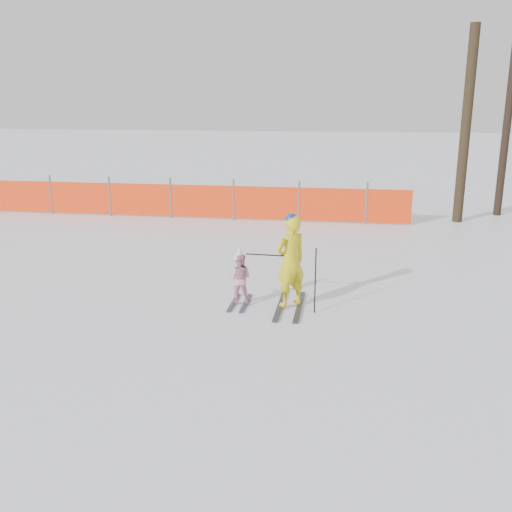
% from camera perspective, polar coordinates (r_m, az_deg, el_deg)
% --- Properties ---
extents(ground, '(120.00, 120.00, 0.00)m').
position_cam_1_polar(ground, '(9.56, -0.48, -6.58)').
color(ground, white).
rests_on(ground, ground).
extents(adult, '(0.70, 1.55, 1.71)m').
position_cam_1_polar(adult, '(9.95, 3.47, -0.56)').
color(adult, black).
rests_on(adult, ground).
extents(child, '(0.44, 0.96, 1.09)m').
position_cam_1_polar(child, '(10.21, -1.67, -2.18)').
color(child, black).
rests_on(child, ground).
extents(ski_poles, '(1.25, 0.25, 1.16)m').
position_cam_1_polar(ski_poles, '(9.87, 4.07, -1.53)').
color(ski_poles, black).
rests_on(ski_poles, ground).
extents(safety_fence, '(15.34, 0.06, 1.25)m').
position_cam_1_polar(safety_fence, '(18.15, -9.73, 5.56)').
color(safety_fence, '#595960').
rests_on(safety_fence, ground).
extents(tree_trunks, '(1.71, 1.53, 5.66)m').
position_cam_1_polar(tree_trunks, '(18.69, 21.67, 11.81)').
color(tree_trunks, '#302315').
rests_on(tree_trunks, ground).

